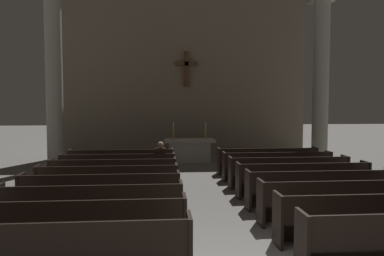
% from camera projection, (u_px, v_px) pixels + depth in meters
% --- Properties ---
extents(pew_left_row_1, '(3.62, 0.50, 0.95)m').
position_uv_depth(pew_left_row_1, '(61.00, 252.00, 5.08)').
color(pew_left_row_1, black).
rests_on(pew_left_row_1, ground).
extents(pew_left_row_2, '(3.62, 0.50, 0.95)m').
position_uv_depth(pew_left_row_2, '(79.00, 225.00, 6.19)').
color(pew_left_row_2, black).
rests_on(pew_left_row_2, ground).
extents(pew_left_row_3, '(3.62, 0.50, 0.95)m').
position_uv_depth(pew_left_row_3, '(92.00, 207.00, 7.31)').
color(pew_left_row_3, black).
rests_on(pew_left_row_3, ground).
extents(pew_left_row_4, '(3.62, 0.50, 0.95)m').
position_uv_depth(pew_left_row_4, '(101.00, 193.00, 8.42)').
color(pew_left_row_4, black).
rests_on(pew_left_row_4, ground).
extents(pew_left_row_5, '(3.62, 0.50, 0.95)m').
position_uv_depth(pew_left_row_5, '(108.00, 183.00, 9.54)').
color(pew_left_row_5, black).
rests_on(pew_left_row_5, ground).
extents(pew_left_row_6, '(3.62, 0.50, 0.95)m').
position_uv_depth(pew_left_row_6, '(114.00, 175.00, 10.65)').
color(pew_left_row_6, black).
rests_on(pew_left_row_6, ground).
extents(pew_left_row_7, '(3.62, 0.50, 0.95)m').
position_uv_depth(pew_left_row_7, '(118.00, 168.00, 11.77)').
color(pew_left_row_7, black).
rests_on(pew_left_row_7, ground).
extents(pew_left_row_8, '(3.62, 0.50, 0.95)m').
position_uv_depth(pew_left_row_8, '(122.00, 162.00, 12.89)').
color(pew_left_row_8, black).
rests_on(pew_left_row_8, ground).
extents(pew_right_row_2, '(3.62, 0.50, 0.95)m').
position_uv_depth(pew_right_row_2, '(375.00, 217.00, 6.63)').
color(pew_right_row_2, black).
rests_on(pew_right_row_2, ground).
extents(pew_right_row_3, '(3.62, 0.50, 0.95)m').
position_uv_depth(pew_right_row_3, '(344.00, 201.00, 7.74)').
color(pew_right_row_3, black).
rests_on(pew_right_row_3, ground).
extents(pew_right_row_4, '(3.62, 0.50, 0.95)m').
position_uv_depth(pew_right_row_4, '(321.00, 189.00, 8.86)').
color(pew_right_row_4, black).
rests_on(pew_right_row_4, ground).
extents(pew_right_row_5, '(3.62, 0.50, 0.95)m').
position_uv_depth(pew_right_row_5, '(303.00, 179.00, 9.97)').
color(pew_right_row_5, black).
rests_on(pew_right_row_5, ground).
extents(pew_right_row_6, '(3.62, 0.50, 0.95)m').
position_uv_depth(pew_right_row_6, '(289.00, 172.00, 11.09)').
color(pew_right_row_6, black).
rests_on(pew_right_row_6, ground).
extents(pew_right_row_7, '(3.62, 0.50, 0.95)m').
position_uv_depth(pew_right_row_7, '(277.00, 166.00, 12.20)').
color(pew_right_row_7, black).
rests_on(pew_right_row_7, ground).
extents(pew_right_row_8, '(3.62, 0.50, 0.95)m').
position_uv_depth(pew_right_row_8, '(267.00, 161.00, 13.32)').
color(pew_right_row_8, black).
rests_on(pew_right_row_8, ground).
extents(column_left_second, '(0.96, 0.96, 6.87)m').
position_uv_depth(column_left_second, '(54.00, 83.00, 14.31)').
color(column_left_second, '#ADA89E').
rests_on(column_left_second, ground).
extents(column_right_second, '(0.96, 0.96, 6.87)m').
position_uv_depth(column_right_second, '(321.00, 84.00, 15.20)').
color(column_right_second, '#ADA89E').
rests_on(column_right_second, ground).
extents(altar, '(2.20, 0.90, 1.01)m').
position_uv_depth(altar, '(190.00, 150.00, 15.97)').
color(altar, '#BCB7AD').
rests_on(altar, ground).
extents(candlestick_left, '(0.16, 0.16, 0.74)m').
position_uv_depth(candlestick_left, '(173.00, 134.00, 15.87)').
color(candlestick_left, '#B79338').
rests_on(candlestick_left, altar).
extents(candlestick_right, '(0.16, 0.16, 0.74)m').
position_uv_depth(candlestick_right, '(206.00, 133.00, 15.99)').
color(candlestick_right, '#B79338').
rests_on(candlestick_right, altar).
extents(apse_with_cross, '(11.76, 0.45, 7.65)m').
position_uv_depth(apse_with_cross, '(186.00, 77.00, 17.92)').
color(apse_with_cross, gray).
rests_on(apse_with_cross, ground).
extents(lone_worshipper, '(0.32, 0.43, 1.32)m').
position_uv_depth(lone_worshipper, '(161.00, 161.00, 11.91)').
color(lone_worshipper, '#26262B').
rests_on(lone_worshipper, ground).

